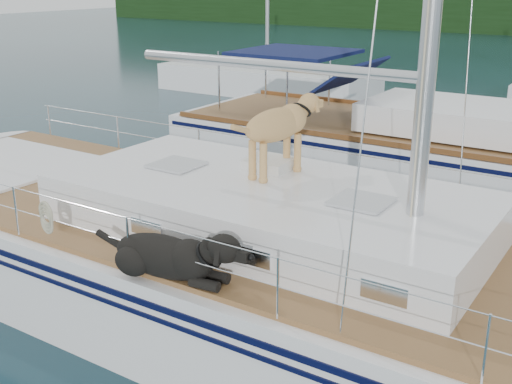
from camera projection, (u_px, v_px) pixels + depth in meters
The scene contains 4 objects.
ground at pixel (217, 302), 8.58m from camera, with size 120.00×120.00×0.00m, color black.
main_sailboat at pixel (221, 258), 8.31m from camera, with size 12.00×3.87×14.01m.
neighbor_sailboat at pixel (431, 154), 13.35m from camera, with size 11.00×3.50×13.30m.
bg_boat_west at pixel (267, 81), 23.68m from camera, with size 8.00×3.00×11.65m.
Camera 1 is at (4.62, -6.12, 4.16)m, focal length 45.00 mm.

